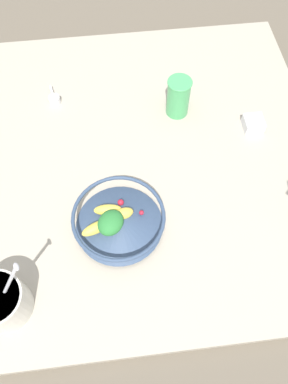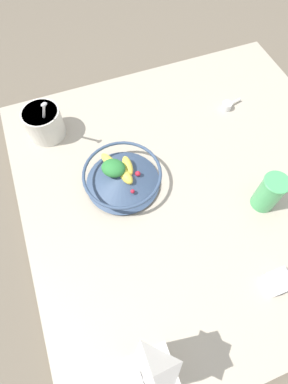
# 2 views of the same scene
# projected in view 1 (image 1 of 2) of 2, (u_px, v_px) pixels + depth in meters

# --- Properties ---
(ground_plane) EXTENTS (6.00, 6.00, 0.00)m
(ground_plane) POSITION_uv_depth(u_px,v_px,m) (140.00, 161.00, 1.15)
(ground_plane) COLOR #665B4C
(countertop) EXTENTS (1.10, 1.10, 0.03)m
(countertop) POSITION_uv_depth(u_px,v_px,m) (140.00, 158.00, 1.13)
(countertop) COLOR #B2A893
(countertop) RESTS_ON ground_plane
(fruit_bowl) EXTENTS (0.24, 0.24, 0.09)m
(fruit_bowl) POSITION_uv_depth(u_px,v_px,m) (118.00, 220.00, 0.97)
(fruit_bowl) COLOR #384C6B
(fruit_bowl) RESTS_ON countertop
(yogurt_tub) EXTENTS (0.15, 0.13, 0.21)m
(yogurt_tub) POSITION_uv_depth(u_px,v_px,m) (0.00, 301.00, 0.85)
(yogurt_tub) COLOR silver
(yogurt_tub) RESTS_ON countertop
(drinking_cup) EXTENTS (0.07, 0.07, 0.13)m
(drinking_cup) POSITION_uv_depth(u_px,v_px,m) (178.00, 96.00, 1.14)
(drinking_cup) COLOR #4CB266
(drinking_cup) RESTS_ON countertop
(spice_jar) EXTENTS (0.06, 0.06, 0.03)m
(spice_jar) POSITION_uv_depth(u_px,v_px,m) (253.00, 124.00, 1.16)
(spice_jar) COLOR silver
(spice_jar) RESTS_ON countertop
(measuring_scoop) EXTENTS (0.04, 0.08, 0.03)m
(measuring_scoop) POSITION_uv_depth(u_px,v_px,m) (54.00, 99.00, 1.21)
(measuring_scoop) COLOR white
(measuring_scoop) RESTS_ON countertop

